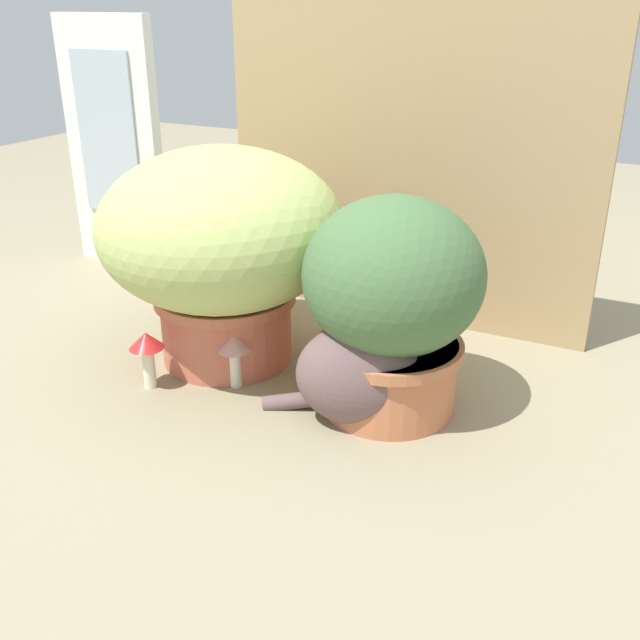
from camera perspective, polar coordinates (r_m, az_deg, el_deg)
ground_plane at (r=1.65m, az=-2.56°, el=-5.87°), size 6.00×6.00×0.00m
cardboard_backdrop at (r=1.94m, az=6.76°, el=11.95°), size 1.01×0.03×0.84m
window_panel_white at (r=2.47m, az=-15.87°, el=13.09°), size 0.35×0.05×0.78m
grass_planter at (r=1.72m, az=-7.68°, el=6.07°), size 0.57×0.57×0.52m
leafy_planter at (r=1.50m, az=5.67°, el=1.54°), size 0.37×0.37×0.47m
cat at (r=1.50m, az=3.70°, el=-3.92°), size 0.39×0.26×0.32m
mushroom_ornament_pink at (r=1.65m, az=-6.74°, el=-2.14°), size 0.08×0.08×0.13m
mushroom_ornament_red at (r=1.68m, az=-13.41°, el=-2.08°), size 0.08×0.08×0.14m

